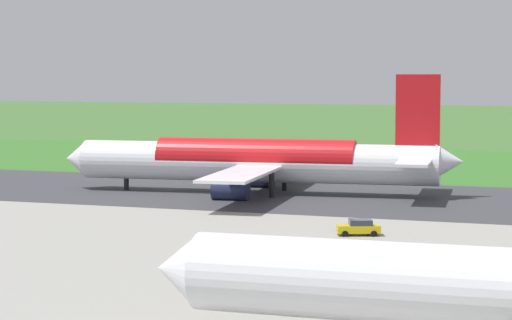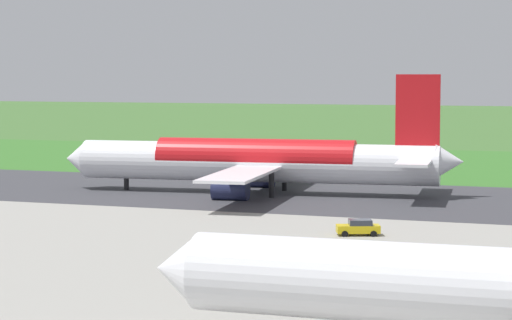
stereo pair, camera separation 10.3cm
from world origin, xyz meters
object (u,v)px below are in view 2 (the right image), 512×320
(service_car_followme, at_px, (359,227))
(traffic_cone_orange, at_px, (287,161))
(airliner_main, at_px, (259,161))
(no_stopping_sign, at_px, (315,153))

(service_car_followme, height_order, traffic_cone_orange, service_car_followme)
(airliner_main, relative_size, no_stopping_sign, 19.43)
(airliner_main, bearing_deg, traffic_cone_orange, -77.04)
(traffic_cone_orange, bearing_deg, service_car_followme, 112.36)
(service_car_followme, relative_size, traffic_cone_orange, 8.30)
(airliner_main, distance_m, service_car_followme, 36.47)
(airliner_main, height_order, no_stopping_sign, airliner_main)
(airliner_main, xyz_separation_m, traffic_cone_orange, (10.70, -46.52, -4.08))
(service_car_followme, distance_m, no_stopping_sign, 82.97)
(service_car_followme, height_order, no_stopping_sign, no_stopping_sign)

